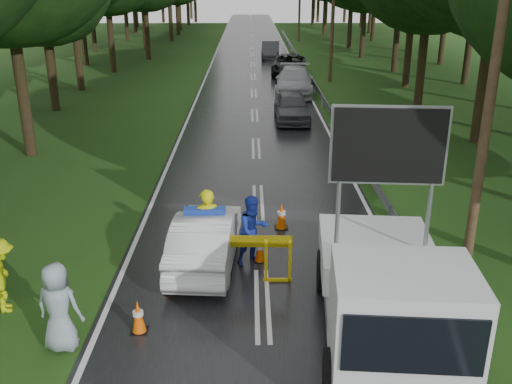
{
  "coord_description": "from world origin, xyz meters",
  "views": [
    {
      "loc": [
        -0.26,
        -10.76,
        6.71
      ],
      "look_at": [
        -0.1,
        3.5,
        1.3
      ],
      "focal_mm": 40.0,
      "sensor_mm": 36.0,
      "label": 1
    }
  ],
  "objects_px": {
    "queue_car_fourth": "(271,50)",
    "queue_car_second": "(294,81)",
    "queue_car_first": "(292,107)",
    "civilian": "(253,230)",
    "work_truck": "(389,293)",
    "officer": "(207,226)",
    "barrier": "(230,247)",
    "police_sedan": "(206,239)",
    "queue_car_third": "(289,65)"
  },
  "relations": [
    {
      "from": "queue_car_second",
      "to": "queue_car_third",
      "type": "bearing_deg",
      "value": 93.69
    },
    {
      "from": "queue_car_fourth",
      "to": "civilian",
      "type": "bearing_deg",
      "value": -89.9
    },
    {
      "from": "police_sedan",
      "to": "queue_car_first",
      "type": "height_order",
      "value": "police_sedan"
    },
    {
      "from": "barrier",
      "to": "queue_car_second",
      "type": "bearing_deg",
      "value": 83.35
    },
    {
      "from": "police_sedan",
      "to": "queue_car_second",
      "type": "bearing_deg",
      "value": -96.04
    },
    {
      "from": "officer",
      "to": "civilian",
      "type": "relative_size",
      "value": 1.1
    },
    {
      "from": "police_sedan",
      "to": "queue_car_fourth",
      "type": "distance_m",
      "value": 38.16
    },
    {
      "from": "police_sedan",
      "to": "queue_car_second",
      "type": "xyz_separation_m",
      "value": [
        3.8,
        21.68,
        0.12
      ]
    },
    {
      "from": "work_truck",
      "to": "officer",
      "type": "height_order",
      "value": "work_truck"
    },
    {
      "from": "police_sedan",
      "to": "queue_car_second",
      "type": "relative_size",
      "value": 0.76
    },
    {
      "from": "civilian",
      "to": "queue_car_third",
      "type": "height_order",
      "value": "civilian"
    },
    {
      "from": "queue_car_second",
      "to": "queue_car_third",
      "type": "height_order",
      "value": "queue_car_second"
    },
    {
      "from": "work_truck",
      "to": "queue_car_third",
      "type": "bearing_deg",
      "value": 94.32
    },
    {
      "from": "work_truck",
      "to": "officer",
      "type": "bearing_deg",
      "value": 140.45
    },
    {
      "from": "barrier",
      "to": "civilian",
      "type": "height_order",
      "value": "civilian"
    },
    {
      "from": "officer",
      "to": "queue_car_third",
      "type": "relative_size",
      "value": 0.37
    },
    {
      "from": "civilian",
      "to": "queue_car_first",
      "type": "bearing_deg",
      "value": 49.08
    },
    {
      "from": "civilian",
      "to": "queue_car_first",
      "type": "xyz_separation_m",
      "value": [
        1.99,
        14.86,
        -0.17
      ]
    },
    {
      "from": "barrier",
      "to": "officer",
      "type": "distance_m",
      "value": 1.16
    },
    {
      "from": "barrier",
      "to": "queue_car_third",
      "type": "xyz_separation_m",
      "value": [
        3.33,
        29.88,
        -0.17
      ]
    },
    {
      "from": "police_sedan",
      "to": "barrier",
      "type": "distance_m",
      "value": 1.14
    },
    {
      "from": "work_truck",
      "to": "barrier",
      "type": "xyz_separation_m",
      "value": [
        -3.04,
        2.55,
        -0.29
      ]
    },
    {
      "from": "queue_car_first",
      "to": "queue_car_fourth",
      "type": "relative_size",
      "value": 0.97
    },
    {
      "from": "police_sedan",
      "to": "civilian",
      "type": "xyz_separation_m",
      "value": [
        1.17,
        0.03,
        0.21
      ]
    },
    {
      "from": "queue_car_second",
      "to": "queue_car_fourth",
      "type": "relative_size",
      "value": 1.27
    },
    {
      "from": "queue_car_second",
      "to": "police_sedan",
      "type": "bearing_deg",
      "value": -95.04
    },
    {
      "from": "work_truck",
      "to": "queue_car_third",
      "type": "relative_size",
      "value": 1.09
    },
    {
      "from": "work_truck",
      "to": "officer",
      "type": "relative_size",
      "value": 2.92
    },
    {
      "from": "work_truck",
      "to": "queue_car_first",
      "type": "relative_size",
      "value": 1.36
    },
    {
      "from": "barrier",
      "to": "queue_car_first",
      "type": "xyz_separation_m",
      "value": [
        2.54,
        15.82,
        -0.19
      ]
    },
    {
      "from": "queue_car_third",
      "to": "queue_car_fourth",
      "type": "distance_m",
      "value": 9.14
    },
    {
      "from": "police_sedan",
      "to": "queue_car_fourth",
      "type": "bearing_deg",
      "value": -90.52
    },
    {
      "from": "work_truck",
      "to": "civilian",
      "type": "bearing_deg",
      "value": 130.27
    },
    {
      "from": "work_truck",
      "to": "queue_car_second",
      "type": "relative_size",
      "value": 1.04
    },
    {
      "from": "queue_car_first",
      "to": "officer",
      "type": "bearing_deg",
      "value": -101.61
    },
    {
      "from": "queue_car_fourth",
      "to": "queue_car_second",
      "type": "bearing_deg",
      "value": -84.24
    },
    {
      "from": "queue_car_third",
      "to": "civilian",
      "type": "bearing_deg",
      "value": -90.5
    },
    {
      "from": "work_truck",
      "to": "civilian",
      "type": "distance_m",
      "value": 4.32
    },
    {
      "from": "police_sedan",
      "to": "queue_car_second",
      "type": "distance_m",
      "value": 22.01
    },
    {
      "from": "police_sedan",
      "to": "civilian",
      "type": "height_order",
      "value": "civilian"
    },
    {
      "from": "work_truck",
      "to": "queue_car_fourth",
      "type": "relative_size",
      "value": 1.32
    },
    {
      "from": "civilian",
      "to": "queue_car_third",
      "type": "relative_size",
      "value": 0.34
    },
    {
      "from": "work_truck",
      "to": "queue_car_third",
      "type": "xyz_separation_m",
      "value": [
        0.28,
        32.43,
        -0.46
      ]
    },
    {
      "from": "officer",
      "to": "queue_car_first",
      "type": "relative_size",
      "value": 0.47
    },
    {
      "from": "officer",
      "to": "queue_car_fourth",
      "type": "height_order",
      "value": "officer"
    },
    {
      "from": "barrier",
      "to": "civilian",
      "type": "distance_m",
      "value": 1.1
    },
    {
      "from": "work_truck",
      "to": "queue_car_third",
      "type": "height_order",
      "value": "work_truck"
    },
    {
      "from": "queue_car_second",
      "to": "queue_car_third",
      "type": "distance_m",
      "value": 7.28
    },
    {
      "from": "work_truck",
      "to": "barrier",
      "type": "height_order",
      "value": "work_truck"
    },
    {
      "from": "police_sedan",
      "to": "queue_car_fourth",
      "type": "height_order",
      "value": "police_sedan"
    }
  ]
}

